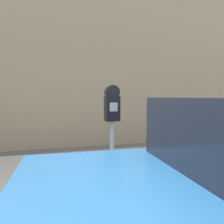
% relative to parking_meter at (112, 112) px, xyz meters
% --- Properties ---
extents(sidewalk, '(24.00, 2.80, 0.12)m').
position_rel_parking_meter_xyz_m(sidewalk, '(-0.15, 0.87, -1.13)').
color(sidewalk, '#BCB7AD').
rests_on(sidewalk, ground_plane).
extents(building_facade, '(24.00, 0.30, 4.82)m').
position_rel_parking_meter_xyz_m(building_facade, '(-0.15, 3.35, 1.22)').
color(building_facade, tan).
rests_on(building_facade, ground_plane).
extents(parking_meter, '(0.19, 0.15, 1.42)m').
position_rel_parking_meter_xyz_m(parking_meter, '(0.00, 0.00, 0.00)').
color(parking_meter, gray).
rests_on(parking_meter, sidewalk).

